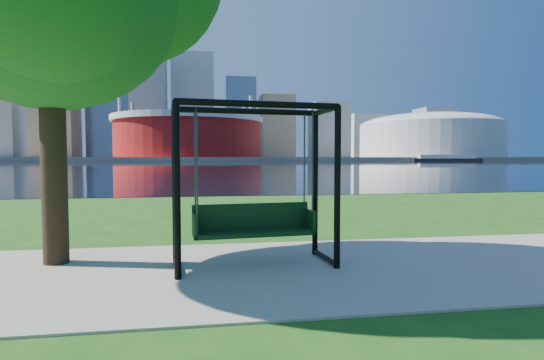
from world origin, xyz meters
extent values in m
plane|color=#1E5114|center=(0.00, 0.00, 0.00)|extent=(900.00, 900.00, 0.00)
cube|color=#9E937F|center=(0.00, -0.50, 0.01)|extent=(120.00, 4.00, 0.03)
cube|color=black|center=(0.00, 102.00, 0.01)|extent=(900.00, 180.00, 0.02)
cube|color=#937F60|center=(0.00, 306.00, 1.00)|extent=(900.00, 228.00, 2.00)
cylinder|color=maroon|center=(-10.00, 235.00, 13.00)|extent=(80.00, 80.00, 22.00)
cylinder|color=silver|center=(-10.00, 235.00, 22.50)|extent=(83.00, 83.00, 3.00)
cylinder|color=silver|center=(22.91, 254.00, 18.00)|extent=(2.00, 2.00, 32.00)
cylinder|color=silver|center=(-42.91, 254.00, 18.00)|extent=(2.00, 2.00, 32.00)
cylinder|color=silver|center=(-42.91, 216.00, 18.00)|extent=(2.00, 2.00, 32.00)
cylinder|color=silver|center=(22.91, 216.00, 18.00)|extent=(2.00, 2.00, 32.00)
cylinder|color=beige|center=(135.00, 235.00, 12.00)|extent=(84.00, 84.00, 20.00)
ellipsoid|color=beige|center=(135.00, 235.00, 21.00)|extent=(84.00, 84.00, 15.12)
cube|color=#998466|center=(-100.00, 300.00, 46.00)|extent=(26.00, 26.00, 88.00)
cube|color=slate|center=(-70.00, 325.00, 49.50)|extent=(30.00, 24.00, 95.00)
cube|color=gray|center=(-40.00, 305.00, 38.00)|extent=(24.00, 24.00, 72.00)
cube|color=silver|center=(-10.00, 335.00, 42.00)|extent=(32.00, 28.00, 80.00)
cube|color=slate|center=(25.00, 310.00, 31.00)|extent=(22.00, 22.00, 58.00)
cube|color=#998466|center=(55.00, 325.00, 26.00)|extent=(26.00, 26.00, 48.00)
cube|color=gray|center=(95.00, 315.00, 23.00)|extent=(28.00, 24.00, 42.00)
cube|color=silver|center=(135.00, 340.00, 20.00)|extent=(30.00, 26.00, 36.00)
cube|color=gray|center=(185.00, 320.00, 22.00)|extent=(24.00, 24.00, 40.00)
cube|color=#998466|center=(225.00, 335.00, 18.00)|extent=(26.00, 26.00, 32.00)
sphere|color=#998466|center=(-100.00, 300.00, 93.50)|extent=(10.00, 10.00, 10.00)
cylinder|color=black|center=(-1.74, -0.81, 1.24)|extent=(0.11, 0.11, 2.48)
cylinder|color=black|center=(0.63, -0.59, 1.24)|extent=(0.11, 0.11, 2.48)
cylinder|color=black|center=(-1.83, 0.15, 1.24)|extent=(0.11, 0.11, 2.48)
cylinder|color=black|center=(0.54, 0.37, 1.24)|extent=(0.11, 0.11, 2.48)
cylinder|color=black|center=(-0.56, -0.70, 2.48)|extent=(2.37, 0.32, 0.10)
cylinder|color=black|center=(-0.64, 0.26, 2.48)|extent=(2.37, 0.32, 0.10)
cylinder|color=black|center=(-1.78, -0.33, 2.48)|extent=(0.19, 0.97, 0.10)
cylinder|color=black|center=(-1.78, -0.33, 0.09)|extent=(0.17, 0.97, 0.08)
cylinder|color=black|center=(0.58, -0.11, 2.48)|extent=(0.19, 0.97, 0.10)
cylinder|color=black|center=(0.58, -0.11, 0.09)|extent=(0.17, 0.97, 0.08)
cube|color=black|center=(-0.60, -0.22, 0.54)|extent=(1.92, 0.66, 0.06)
cube|color=black|center=(-0.62, -0.01, 0.78)|extent=(1.88, 0.23, 0.41)
cube|color=black|center=(-1.51, -0.30, 0.69)|extent=(0.10, 0.49, 0.37)
cube|color=black|center=(0.31, -0.14, 0.69)|extent=(0.10, 0.49, 0.37)
cylinder|color=#37373D|center=(-1.47, -0.50, 1.64)|extent=(0.03, 0.03, 1.56)
cylinder|color=#37373D|center=(0.30, -0.34, 1.64)|extent=(0.03, 0.03, 1.56)
cylinder|color=#37373D|center=(-1.50, -0.10, 1.64)|extent=(0.03, 0.03, 1.56)
cylinder|color=#37373D|center=(0.27, 0.06, 1.64)|extent=(0.03, 0.03, 1.56)
cylinder|color=black|center=(-3.71, 0.42, 1.94)|extent=(0.39, 0.39, 3.87)
cube|color=black|center=(116.07, 186.02, 0.66)|extent=(33.10, 17.16, 1.28)
cube|color=beige|center=(116.07, 186.02, 2.26)|extent=(26.51, 13.83, 1.92)
camera|label=1|loc=(-1.36, -6.75, 1.72)|focal=28.00mm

